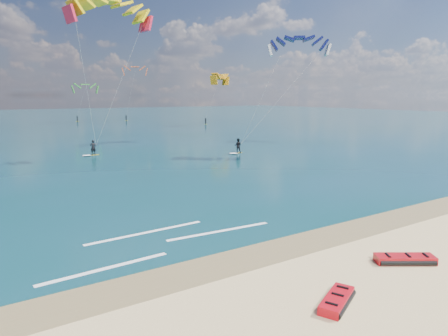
# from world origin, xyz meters

# --- Properties ---
(ground) EXTENTS (320.00, 320.00, 0.00)m
(ground) POSITION_xyz_m (0.00, 40.00, 0.00)
(ground) COLOR tan
(ground) RESTS_ON ground
(wet_sand_strip) EXTENTS (320.00, 2.40, 0.01)m
(wet_sand_strip) POSITION_xyz_m (0.00, 3.00, 0.00)
(wet_sand_strip) COLOR brown
(wet_sand_strip) RESTS_ON ground
(sea) EXTENTS (320.00, 200.00, 0.04)m
(sea) POSITION_xyz_m (0.00, 104.00, 0.02)
(sea) COLOR #0B3A3C
(sea) RESTS_ON ground
(packed_kite_left) EXTENTS (2.35, 1.80, 0.35)m
(packed_kite_left) POSITION_xyz_m (1.90, -1.77, 0.00)
(packed_kite_left) COLOR red
(packed_kite_left) RESTS_ON ground
(packed_kite_mid) EXTENTS (2.71, 2.24, 0.37)m
(packed_kite_mid) POSITION_xyz_m (6.83, -0.96, 0.00)
(packed_kite_mid) COLOR red
(packed_kite_mid) RESTS_ON ground
(kitesurfer_main) EXTENTS (8.54, 7.37, 17.51)m
(kitesurfer_main) POSITION_xyz_m (4.44, 33.06, 9.11)
(kitesurfer_main) COLOR gold
(kitesurfer_main) RESTS_ON sea
(kitesurfer_far) EXTENTS (10.91, 7.60, 14.38)m
(kitesurfer_far) POSITION_xyz_m (21.48, 26.24, 7.47)
(kitesurfer_far) COLOR gold
(kitesurfer_far) RESTS_ON sea
(shoreline_foam) EXTENTS (11.56, 3.59, 0.01)m
(shoreline_foam) POSITION_xyz_m (-0.64, 6.55, 0.04)
(shoreline_foam) COLOR white
(shoreline_foam) RESTS_ON ground
(distant_kites) EXTENTS (93.62, 43.76, 14.34)m
(distant_kites) POSITION_xyz_m (-0.04, 82.15, 5.92)
(distant_kites) COLOR #BB5030
(distant_kites) RESTS_ON ground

